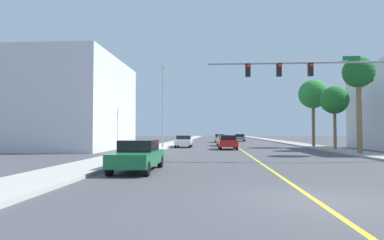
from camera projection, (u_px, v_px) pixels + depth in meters
ground at (232, 144)px, 50.79m from camera, size 192.00×192.00×0.00m
sidewalk_left at (172, 143)px, 51.44m from camera, size 2.88×168.00×0.15m
sidewalk_right at (294, 143)px, 50.15m from camera, size 2.88×168.00×0.15m
lane_marking_center at (232, 144)px, 50.79m from camera, size 0.16×144.00×0.01m
building_left_near at (68, 104)px, 35.81m from camera, size 11.38×15.04×9.70m
traffic_signal_mast at (326, 81)px, 21.02m from camera, size 11.54×0.36×6.66m
street_lamp at (163, 102)px, 35.89m from camera, size 0.56×0.28×8.99m
palm_near at (359, 75)px, 26.24m from camera, size 2.47×2.47×7.74m
palm_mid at (334, 101)px, 32.56m from camera, size 2.76×2.76×6.26m
palm_far at (313, 95)px, 39.00m from camera, size 3.41×3.41×7.91m
car_white at (184, 141)px, 39.07m from camera, size 1.87×3.91×1.42m
car_gray at (239, 138)px, 63.13m from camera, size 1.96×4.37×1.41m
car_green at (138, 155)px, 15.56m from camera, size 1.81×4.56×1.47m
car_yellow at (220, 138)px, 57.24m from camera, size 1.81×4.05×1.43m
car_red at (228, 142)px, 34.57m from camera, size 1.98×4.05×1.50m
car_silver at (224, 140)px, 43.26m from camera, size 1.99×4.21×1.43m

